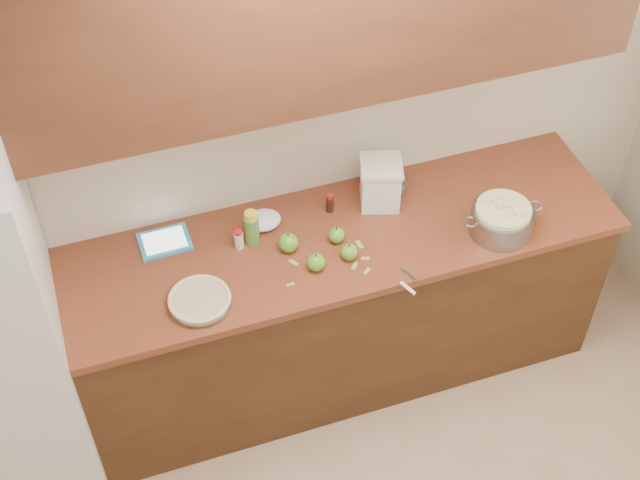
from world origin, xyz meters
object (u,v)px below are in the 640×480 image
object	(u,v)px
pie	(200,301)
colander	(502,220)
tablet	(165,241)
flour_canister	(380,183)

from	to	relation	value
pie	colander	size ratio (longest dim) A/B	0.71
colander	pie	bearing A→B (deg)	179.47
pie	colander	distance (m)	1.32
tablet	colander	bearing A→B (deg)	-16.90
colander	flour_canister	world-z (taller)	flour_canister
pie	flour_canister	world-z (taller)	flour_canister
colander	tablet	size ratio (longest dim) A/B	1.67
colander	tablet	bearing A→B (deg)	164.23
pie	flour_canister	distance (m)	0.95
colander	tablet	xyz separation A→B (m)	(-1.38, 0.39, -0.06)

